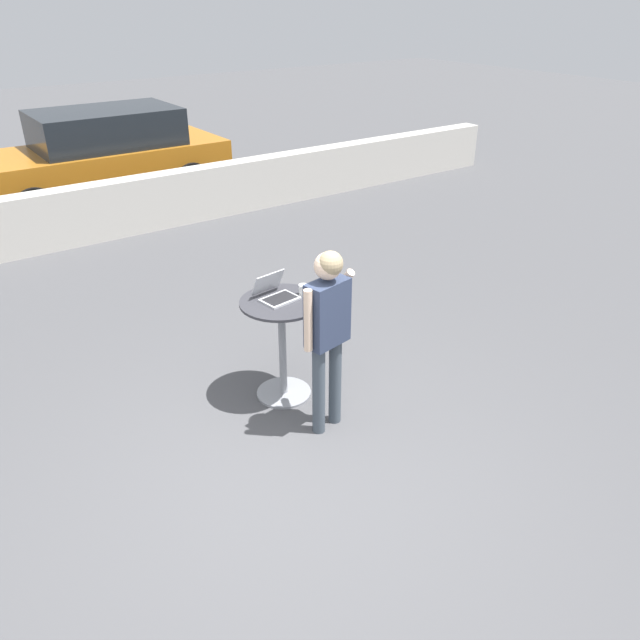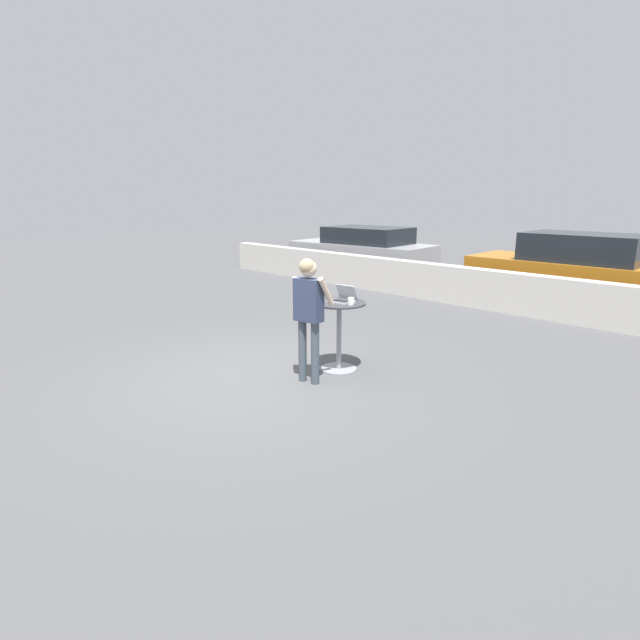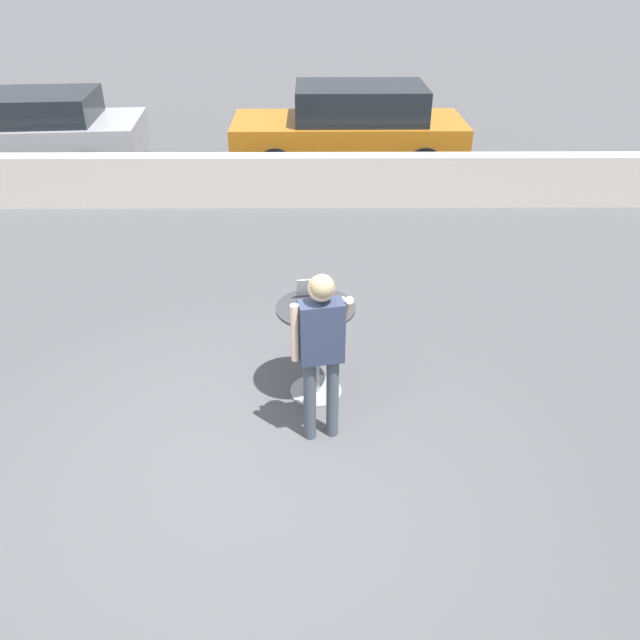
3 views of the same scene
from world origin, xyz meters
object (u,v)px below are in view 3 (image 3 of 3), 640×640
coffee_mug (341,303)px  standing_person (321,339)px  cafe_table (316,339)px  laptop (315,298)px  parked_car_further_down (23,132)px  parked_car_near_street (351,128)px

coffee_mug → standing_person: standing_person is taller
cafe_table → laptop: laptop is taller
standing_person → parked_car_further_down: bearing=126.1°
cafe_table → coffee_mug: coffee_mug is taller
standing_person → coffee_mug: bearing=73.4°
cafe_table → parked_car_near_street: 7.11m
laptop → parked_car_further_down: parked_car_further_down is taller
cafe_table → laptop: 0.42m
standing_person → parked_car_further_down: size_ratio=0.36×
parked_car_further_down → standing_person: bearing=-53.9°
laptop → standing_person: (0.05, -0.71, 0.01)m
coffee_mug → standing_person: 0.65m
coffee_mug → parked_car_near_street: parked_car_near_street is taller
coffee_mug → parked_car_further_down: parked_car_further_down is taller
cafe_table → parked_car_further_down: 9.03m
standing_person → parked_car_near_street: 7.74m
parked_car_near_street → parked_car_further_down: 6.28m
laptop → coffee_mug: (0.24, -0.09, 0.00)m
standing_person → parked_car_near_street: bearing=85.3°
laptop → standing_person: size_ratio=0.22×
laptop → coffee_mug: laptop is taller
laptop → parked_car_near_street: (0.69, 7.00, -0.22)m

